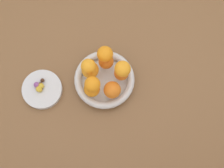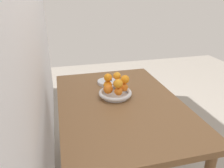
{
  "view_description": "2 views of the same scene",
  "coord_description": "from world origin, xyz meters",
  "px_view_note": "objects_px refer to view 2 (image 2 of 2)",
  "views": [
    {
      "loc": [
        0.09,
        0.35,
        1.95
      ],
      "look_at": [
        0.05,
        0.04,
        0.82
      ],
      "focal_mm": 55.0,
      "sensor_mm": 36.0,
      "label": 1
    },
    {
      "loc": [
        -1.16,
        0.35,
        1.39
      ],
      "look_at": [
        0.06,
        0.04,
        0.84
      ],
      "focal_mm": 35.0,
      "sensor_mm": 36.0,
      "label": 2
    }
  ],
  "objects_px": {
    "fruit_bowl": "(115,94)",
    "candy_ball_4": "(108,79)",
    "orange_2": "(124,87)",
    "candy_ball_2": "(106,79)",
    "orange_1": "(118,91)",
    "orange_4": "(108,85)",
    "candy_dish": "(107,82)",
    "orange_5": "(117,76)",
    "orange_7": "(125,79)",
    "orange_0": "(108,89)",
    "candy_ball_1": "(108,79)",
    "dining_table": "(120,114)",
    "candy_ball_5": "(111,80)",
    "candy_ball_3": "(109,79)",
    "orange_6": "(118,84)",
    "candy_ball_6": "(107,80)",
    "candy_ball_0": "(106,79)",
    "orange_3": "(118,84)",
    "orange_8": "(108,77)"
  },
  "relations": [
    {
      "from": "candy_ball_0",
      "to": "candy_ball_5",
      "type": "distance_m",
      "value": 0.04
    },
    {
      "from": "candy_dish",
      "to": "candy_ball_3",
      "type": "xyz_separation_m",
      "value": [
        0.0,
        -0.01,
        0.02
      ]
    },
    {
      "from": "candy_ball_3",
      "to": "candy_ball_5",
      "type": "height_order",
      "value": "candy_ball_3"
    },
    {
      "from": "orange_1",
      "to": "orange_4",
      "type": "bearing_deg",
      "value": 21.72
    },
    {
      "from": "dining_table",
      "to": "candy_ball_5",
      "type": "distance_m",
      "value": 0.32
    },
    {
      "from": "orange_3",
      "to": "candy_dish",
      "type": "bearing_deg",
      "value": 9.85
    },
    {
      "from": "orange_5",
      "to": "orange_6",
      "type": "bearing_deg",
      "value": 168.66
    },
    {
      "from": "candy_ball_1",
      "to": "orange_5",
      "type": "bearing_deg",
      "value": -174.81
    },
    {
      "from": "orange_6",
      "to": "orange_8",
      "type": "bearing_deg",
      "value": 20.63
    },
    {
      "from": "candy_ball_1",
      "to": "candy_ball_3",
      "type": "height_order",
      "value": "candy_ball_1"
    },
    {
      "from": "orange_6",
      "to": "candy_ball_0",
      "type": "relative_size",
      "value": 2.81
    },
    {
      "from": "dining_table",
      "to": "candy_ball_4",
      "type": "distance_m",
      "value": 0.32
    },
    {
      "from": "orange_4",
      "to": "candy_ball_3",
      "type": "height_order",
      "value": "orange_4"
    },
    {
      "from": "dining_table",
      "to": "candy_ball_2",
      "type": "bearing_deg",
      "value": 2.99
    },
    {
      "from": "orange_0",
      "to": "candy_ball_3",
      "type": "bearing_deg",
      "value": -14.23
    },
    {
      "from": "candy_ball_5",
      "to": "candy_ball_3",
      "type": "bearing_deg",
      "value": 64.47
    },
    {
      "from": "fruit_bowl",
      "to": "candy_dish",
      "type": "xyz_separation_m",
      "value": [
        0.23,
        0.0,
        -0.01
      ]
    },
    {
      "from": "orange_5",
      "to": "orange_7",
      "type": "distance_m",
      "value": 0.07
    },
    {
      "from": "orange_1",
      "to": "orange_3",
      "type": "distance_m",
      "value": 0.11
    },
    {
      "from": "candy_ball_0",
      "to": "candy_ball_6",
      "type": "relative_size",
      "value": 1.18
    },
    {
      "from": "fruit_bowl",
      "to": "orange_4",
      "type": "relative_size",
      "value": 3.86
    },
    {
      "from": "candy_ball_1",
      "to": "candy_dish",
      "type": "bearing_deg",
      "value": 146.66
    },
    {
      "from": "dining_table",
      "to": "candy_ball_2",
      "type": "distance_m",
      "value": 0.33
    },
    {
      "from": "dining_table",
      "to": "orange_7",
      "type": "distance_m",
      "value": 0.22
    },
    {
      "from": "orange_3",
      "to": "orange_4",
      "type": "distance_m",
      "value": 0.07
    },
    {
      "from": "orange_6",
      "to": "candy_ball_2",
      "type": "bearing_deg",
      "value": 1.37
    },
    {
      "from": "candy_dish",
      "to": "candy_ball_2",
      "type": "xyz_separation_m",
      "value": [
        0.01,
        0.0,
        0.02
      ]
    },
    {
      "from": "candy_ball_3",
      "to": "orange_1",
      "type": "bearing_deg",
      "value": 178.78
    },
    {
      "from": "candy_ball_6",
      "to": "orange_6",
      "type": "bearing_deg",
      "value": -179.5
    },
    {
      "from": "candy_ball_2",
      "to": "candy_ball_6",
      "type": "xyz_separation_m",
      "value": [
        -0.01,
        -0.0,
        -0.0
      ]
    },
    {
      "from": "orange_5",
      "to": "orange_7",
      "type": "bearing_deg",
      "value": -148.72
    },
    {
      "from": "fruit_bowl",
      "to": "candy_dish",
      "type": "bearing_deg",
      "value": 0.74
    },
    {
      "from": "orange_4",
      "to": "candy_ball_2",
      "type": "xyz_separation_m",
      "value": [
        0.19,
        -0.03,
        -0.04
      ]
    },
    {
      "from": "candy_dish",
      "to": "orange_2",
      "type": "distance_m",
      "value": 0.25
    },
    {
      "from": "orange_6",
      "to": "candy_ball_3",
      "type": "distance_m",
      "value": 0.3
    },
    {
      "from": "orange_8",
      "to": "candy_ball_6",
      "type": "distance_m",
      "value": 0.21
    },
    {
      "from": "orange_8",
      "to": "candy_ball_3",
      "type": "xyz_separation_m",
      "value": [
        0.18,
        -0.05,
        -0.09
      ]
    },
    {
      "from": "fruit_bowl",
      "to": "candy_ball_1",
      "type": "distance_m",
      "value": 0.24
    },
    {
      "from": "candy_ball_5",
      "to": "orange_5",
      "type": "bearing_deg",
      "value": 179.44
    },
    {
      "from": "orange_8",
      "to": "orange_5",
      "type": "bearing_deg",
      "value": -84.76
    },
    {
      "from": "candy_dish",
      "to": "candy_ball_0",
      "type": "relative_size",
      "value": 7.3
    },
    {
      "from": "orange_2",
      "to": "candy_ball_2",
      "type": "bearing_deg",
      "value": 13.35
    },
    {
      "from": "orange_1",
      "to": "candy_ball_5",
      "type": "height_order",
      "value": "orange_1"
    },
    {
      "from": "orange_1",
      "to": "orange_2",
      "type": "height_order",
      "value": "orange_2"
    },
    {
      "from": "dining_table",
      "to": "candy_ball_6",
      "type": "relative_size",
      "value": 65.93
    },
    {
      "from": "orange_5",
      "to": "candy_ball_1",
      "type": "distance_m",
      "value": 0.21
    },
    {
      "from": "fruit_bowl",
      "to": "candy_ball_4",
      "type": "distance_m",
      "value": 0.23
    },
    {
      "from": "dining_table",
      "to": "orange_6",
      "type": "distance_m",
      "value": 0.21
    },
    {
      "from": "orange_0",
      "to": "orange_5",
      "type": "height_order",
      "value": "orange_5"
    },
    {
      "from": "orange_2",
      "to": "orange_5",
      "type": "height_order",
      "value": "orange_5"
    }
  ]
}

